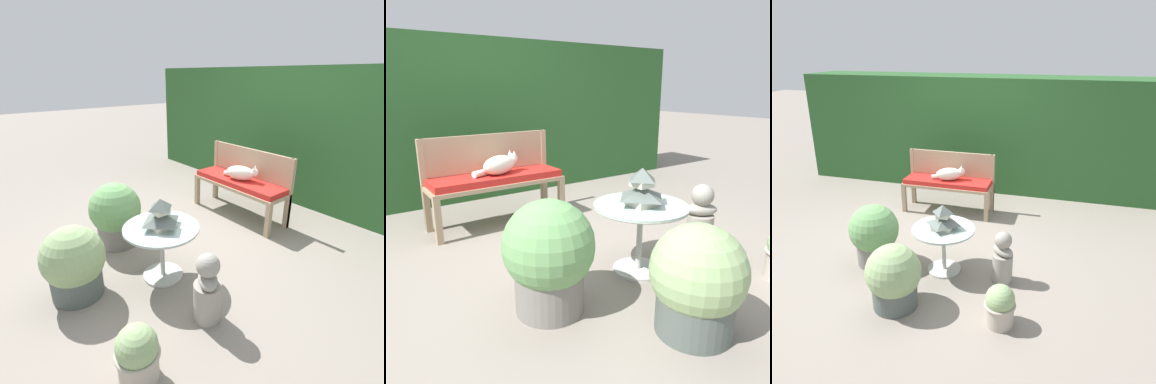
% 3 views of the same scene
% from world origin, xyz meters
% --- Properties ---
extents(ground, '(30.00, 30.00, 0.00)m').
position_xyz_m(ground, '(0.00, 0.00, 0.00)').
color(ground, gray).
extents(foliage_hedge_back, '(6.40, 1.00, 1.95)m').
position_xyz_m(foliage_hedge_back, '(0.00, 2.40, 0.98)').
color(foliage_hedge_back, '#285628').
rests_on(foliage_hedge_back, ground).
extents(garden_bench, '(1.37, 0.44, 0.53)m').
position_xyz_m(garden_bench, '(-0.13, 0.95, 0.45)').
color(garden_bench, tan).
rests_on(garden_bench, ground).
extents(bench_backrest, '(1.37, 0.06, 0.91)m').
position_xyz_m(bench_backrest, '(-0.13, 1.15, 0.66)').
color(bench_backrest, tan).
rests_on(bench_backrest, ground).
extents(cat, '(0.52, 0.32, 0.22)m').
position_xyz_m(cat, '(-0.10, 0.93, 0.63)').
color(cat, silver).
rests_on(cat, garden_bench).
extents(patio_table, '(0.71, 0.71, 0.54)m').
position_xyz_m(patio_table, '(0.34, -0.63, 0.42)').
color(patio_table, '#B7B7B2').
rests_on(patio_table, ground).
extents(pagoda_birdhouse, '(0.29, 0.29, 0.28)m').
position_xyz_m(pagoda_birdhouse, '(0.34, -0.63, 0.65)').
color(pagoda_birdhouse, beige).
rests_on(pagoda_birdhouse, patio_table).
extents(garden_bust, '(0.30, 0.27, 0.60)m').
position_xyz_m(garden_bust, '(1.02, -0.66, 0.28)').
color(garden_bust, gray).
rests_on(garden_bust, ground).
extents(potted_plant_hedge_corner, '(0.58, 0.58, 0.73)m').
position_xyz_m(potted_plant_hedge_corner, '(-0.49, -0.69, 0.37)').
color(potted_plant_hedge_corner, slate).
rests_on(potted_plant_hedge_corner, ground).
extents(potted_plant_bench_right, '(0.55, 0.55, 0.66)m').
position_xyz_m(potted_plant_bench_right, '(0.08, -1.37, 0.32)').
color(potted_plant_bench_right, '#4C5651').
rests_on(potted_plant_bench_right, ground).
extents(potted_plant_table_near, '(0.30, 0.30, 0.41)m').
position_xyz_m(potted_plant_table_near, '(1.13, -1.35, 0.20)').
color(potted_plant_table_near, '#ADA393').
rests_on(potted_plant_table_near, ground).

